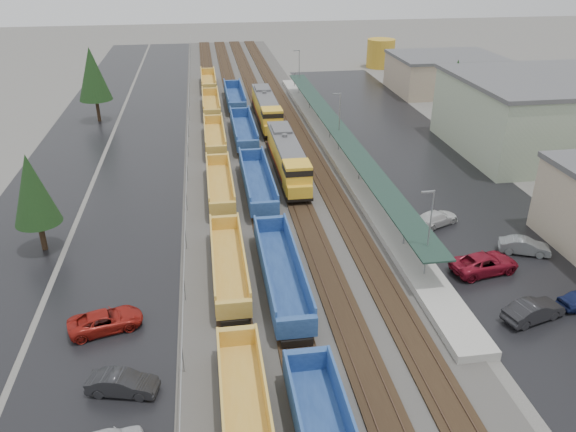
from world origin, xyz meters
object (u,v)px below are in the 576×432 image
(parked_car_east_a, at_px, (533,311))
(parked_car_east_e, at_px, (524,246))
(storage_tank, at_px, (381,53))
(parked_car_east_b, at_px, (484,263))
(well_string_blue, at_px, (267,220))
(locomotive_lead, at_px, (288,158))
(parked_car_west_b, at_px, (122,384))
(parked_car_west_c, at_px, (106,321))
(well_string_yellow, at_px, (220,185))
(parked_car_east_c, at_px, (436,218))
(locomotive_trail, at_px, (267,109))

(parked_car_east_a, bearing_deg, parked_car_east_e, -41.87)
(parked_car_east_a, bearing_deg, storage_tank, -25.89)
(parked_car_east_b, bearing_deg, well_string_blue, 50.17)
(locomotive_lead, height_order, parked_car_east_e, locomotive_lead)
(well_string_blue, distance_m, storage_tank, 79.38)
(parked_car_west_b, relative_size, parked_car_west_c, 0.84)
(well_string_yellow, xyz_separation_m, parked_car_east_c, (20.27, -10.25, -0.46))
(parked_car_east_c, bearing_deg, parked_car_west_c, 87.99)
(well_string_blue, bearing_deg, parked_car_east_b, -29.72)
(parked_car_west_c, bearing_deg, parked_car_east_c, -82.70)
(well_string_yellow, relative_size, parked_car_east_e, 26.39)
(parked_car_east_e, bearing_deg, parked_car_east_b, 137.75)
(parked_car_west_b, xyz_separation_m, parked_car_east_b, (28.08, 9.77, 0.09))
(parked_car_east_a, bearing_deg, parked_car_east_c, -11.69)
(well_string_blue, bearing_deg, parked_car_west_c, -135.27)
(parked_car_east_b, relative_size, parked_car_east_e, 1.34)
(parked_car_east_a, relative_size, parked_car_east_e, 1.10)
(parked_car_west_b, bearing_deg, locomotive_trail, -2.19)
(well_string_blue, height_order, parked_car_west_b, well_string_blue)
(locomotive_lead, xyz_separation_m, parked_car_east_a, (13.41, -29.85, -1.47))
(storage_tank, height_order, parked_car_west_b, storage_tank)
(locomotive_lead, relative_size, well_string_blue, 0.17)
(locomotive_lead, distance_m, well_string_yellow, 9.08)
(parked_car_west_c, relative_size, parked_car_east_b, 0.89)
(locomotive_trail, bearing_deg, locomotive_lead, -90.00)
(locomotive_lead, xyz_separation_m, parked_car_east_e, (17.81, -20.82, -1.54))
(parked_car_east_a, bearing_deg, parked_car_west_b, 80.24)
(well_string_blue, relative_size, parked_car_east_e, 25.12)
(well_string_yellow, xyz_separation_m, parked_car_east_b, (20.94, -18.99, -0.36))
(parked_car_east_a, relative_size, parked_car_east_b, 0.82)
(storage_tank, bearing_deg, parked_car_east_e, -98.04)
(locomotive_lead, distance_m, parked_car_east_a, 32.76)
(well_string_yellow, relative_size, parked_car_east_a, 23.98)
(well_string_yellow, xyz_separation_m, parked_car_east_e, (25.81, -16.67, -0.45))
(locomotive_lead, distance_m, storage_tank, 65.49)
(parked_car_east_a, bearing_deg, locomotive_trail, -1.11)
(well_string_yellow, relative_size, parked_car_west_c, 22.26)
(parked_car_east_e, bearing_deg, well_string_yellow, 79.43)
(parked_car_west_b, distance_m, parked_car_east_c, 33.08)
(parked_car_west_c, distance_m, parked_car_east_c, 31.61)
(well_string_yellow, relative_size, storage_tank, 19.35)
(storage_tank, distance_m, parked_car_east_c, 75.01)
(locomotive_lead, height_order, well_string_yellow, locomotive_lead)
(locomotive_lead, relative_size, parked_car_west_b, 4.31)
(locomotive_lead, height_order, storage_tank, storage_tank)
(locomotive_trail, bearing_deg, well_string_blue, -96.62)
(well_string_blue, xyz_separation_m, parked_car_west_b, (-11.13, -19.44, -0.53))
(parked_car_east_a, bearing_deg, parked_car_west_c, 67.52)
(locomotive_trail, xyz_separation_m, parked_car_west_b, (-15.13, -53.91, -1.55))
(well_string_yellow, height_order, parked_car_east_a, well_string_yellow)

